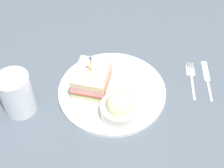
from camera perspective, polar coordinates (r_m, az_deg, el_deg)
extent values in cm
cube|color=#4C5660|center=(77.12, 0.00, -2.03)|extent=(107.45, 107.45, 2.00)
cylinder|color=white|center=(75.93, 0.00, -1.28)|extent=(26.07, 26.07, 1.10)
cube|color=beige|center=(75.79, -3.64, -0.14)|extent=(11.55, 12.04, 1.33)
cube|color=#478438|center=(75.15, -3.67, 0.30)|extent=(11.55, 12.04, 0.40)
cube|color=red|center=(74.82, -3.69, 0.53)|extent=(11.55, 12.04, 0.50)
cube|color=#E59389|center=(73.93, -3.74, 1.16)|extent=(11.55, 12.04, 1.91)
cube|color=beige|center=(72.76, -3.80, 2.02)|extent=(11.55, 12.04, 1.33)
cylinder|color=tan|center=(71.06, -3.89, 3.35)|extent=(0.30, 0.30, 4.76)
sphere|color=blue|center=(69.40, -3.99, 4.74)|extent=(0.70, 0.70, 0.70)
cylinder|color=silver|center=(69.84, 1.42, -4.70)|extent=(8.80, 8.80, 3.01)
sphere|color=beige|center=(68.51, 1.45, -3.86)|extent=(6.34, 6.34, 6.34)
cylinder|color=beige|center=(73.53, -16.77, -2.49)|extent=(6.40, 6.40, 7.43)
cylinder|color=white|center=(72.43, -17.02, -1.74)|extent=(7.28, 7.28, 10.41)
cube|color=silver|center=(79.66, 14.59, -0.68)|extent=(3.77, 7.46, 0.35)
cube|color=silver|center=(83.52, 14.21, 2.29)|extent=(3.48, 4.18, 0.35)
cube|color=silver|center=(85.21, 14.57, 3.32)|extent=(0.98, 1.90, 0.35)
cube|color=silver|center=(85.11, 14.24, 3.34)|extent=(0.98, 1.90, 0.35)
cube|color=silver|center=(85.01, 13.91, 3.37)|extent=(0.98, 1.90, 0.35)
cube|color=silver|center=(84.92, 13.58, 3.39)|extent=(0.98, 1.90, 0.35)
cube|color=silver|center=(80.71, 17.33, -0.70)|extent=(3.86, 8.01, 0.35)
cube|color=silver|center=(84.70, 16.74, 2.37)|extent=(4.12, 7.03, 0.24)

